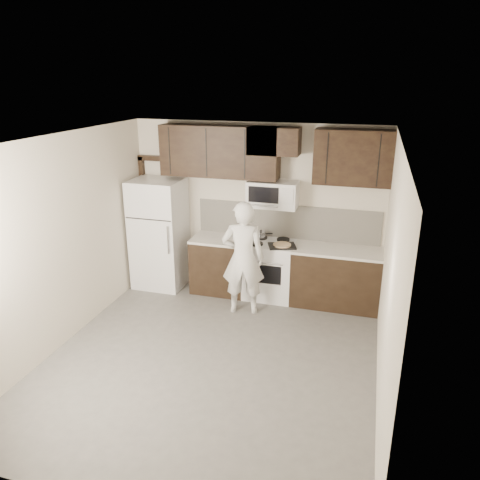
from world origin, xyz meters
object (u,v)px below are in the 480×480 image
at_px(stove, 269,269).
at_px(person, 243,258).
at_px(refrigerator, 159,234).
at_px(microwave, 273,194).

relative_size(stove, person, 0.55).
bearing_deg(refrigerator, microwave, 5.15).
bearing_deg(refrigerator, stove, 1.51).
distance_m(stove, person, 0.77).
height_order(stove, refrigerator, refrigerator).
distance_m(microwave, person, 1.11).
distance_m(microwave, refrigerator, 2.00).
distance_m(refrigerator, person, 1.68).
xyz_separation_m(stove, refrigerator, (-1.85, -0.05, 0.44)).
bearing_deg(person, refrigerator, -30.92).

